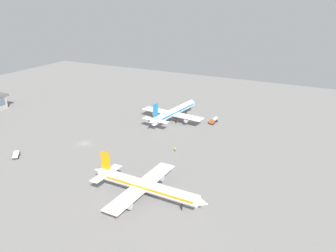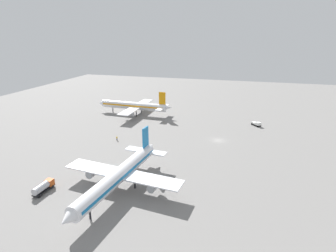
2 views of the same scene
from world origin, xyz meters
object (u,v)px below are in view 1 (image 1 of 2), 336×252
object	(u,v)px
ground_crew_worker	(175,149)
fuel_truck	(214,120)
airplane_taxiing	(145,186)
airplane_at_gate	(173,112)
pushback_tractor	(16,155)

from	to	relation	value
ground_crew_worker	fuel_truck	bearing A→B (deg)	110.99
airplane_taxiing	airplane_at_gate	bearing A→B (deg)	111.31
pushback_tractor	airplane_taxiing	bearing A→B (deg)	-132.15
fuel_truck	airplane_taxiing	bearing A→B (deg)	6.11
airplane_taxiing	fuel_truck	size ratio (longest dim) A/B	6.30
airplane_taxiing	pushback_tractor	bearing A→B (deg)	179.63
ground_crew_worker	airplane_taxiing	bearing A→B (deg)	-53.97
fuel_truck	ground_crew_worker	distance (m)	37.57
fuel_truck	ground_crew_worker	world-z (taller)	fuel_truck
pushback_tractor	ground_crew_worker	xyz separation A→B (m)	(-32.23, 51.62, -0.12)
airplane_at_gate	fuel_truck	distance (m)	19.81
pushback_tractor	fuel_truck	world-z (taller)	fuel_truck
airplane_at_gate	ground_crew_worker	distance (m)	35.60
airplane_taxiing	fuel_truck	bearing A→B (deg)	95.61
airplane_taxiing	pushback_tractor	world-z (taller)	airplane_taxiing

